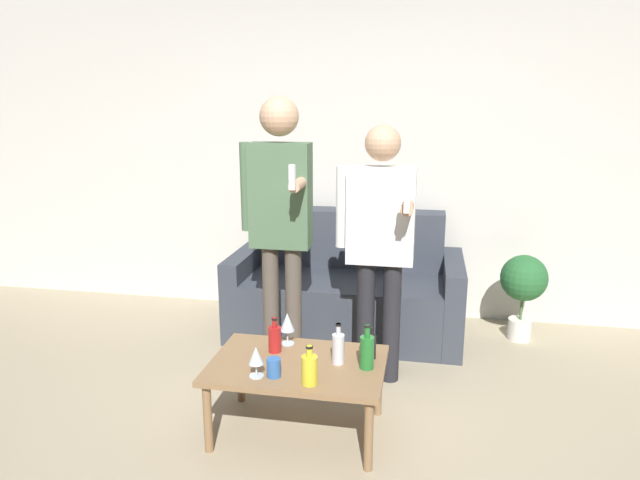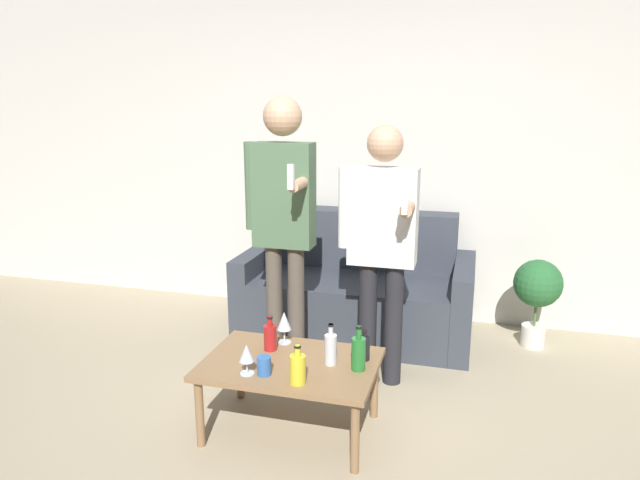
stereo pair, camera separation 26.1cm
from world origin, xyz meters
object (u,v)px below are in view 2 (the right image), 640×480
person_standing_right (382,236)px  person_standing_left (283,211)px  bottle_orange (331,348)px  couch (357,291)px  coffee_table (290,369)px

person_standing_right → person_standing_left: bearing=-176.6°
bottle_orange → couch: bearing=96.3°
bottle_orange → person_standing_right: (0.15, 0.66, 0.45)m
person_standing_left → coffee_table: bearing=-68.6°
person_standing_left → person_standing_right: 0.63m
couch → person_standing_right: size_ratio=1.07×
couch → bottle_orange: couch is taller
bottle_orange → coffee_table: bearing=-171.8°
coffee_table → bottle_orange: bottle_orange is taller
coffee_table → person_standing_right: 0.97m
coffee_table → couch: bearing=87.8°
couch → bottle_orange: size_ratio=7.76×
couch → coffee_table: 1.44m
coffee_table → person_standing_left: person_standing_left is taller
couch → person_standing_right: person_standing_right is taller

